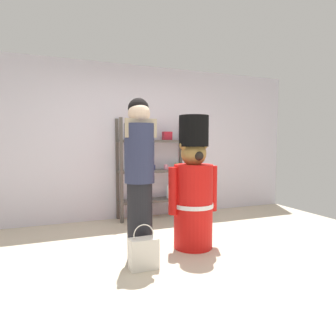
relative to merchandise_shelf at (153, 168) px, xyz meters
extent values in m
plane|color=beige|center=(-0.39, -1.98, -0.86)|extent=(6.40, 6.40, 0.00)
cube|color=silver|center=(-0.39, 0.22, 0.44)|extent=(6.40, 0.12, 2.60)
cube|color=#4C4742|center=(-0.58, -0.15, -0.02)|extent=(0.05, 0.05, 1.69)
cube|color=#4C4742|center=(0.58, -0.15, -0.02)|extent=(0.05, 0.05, 1.69)
cube|color=#4C4742|center=(-0.58, 0.15, -0.02)|extent=(0.05, 0.05, 1.69)
cube|color=#4C4742|center=(0.58, 0.15, -0.02)|extent=(0.05, 0.05, 1.69)
cube|color=#4C4742|center=(0.00, 0.00, -0.56)|extent=(1.17, 0.30, 0.04)
cube|color=#4C4742|center=(0.00, 0.00, -0.05)|extent=(1.17, 0.30, 0.04)
cube|color=#4C4742|center=(0.00, 0.00, 0.46)|extent=(1.17, 0.30, 0.04)
cylinder|color=white|center=(-0.47, -0.01, 0.01)|extent=(0.08, 0.08, 0.08)
cylinder|color=blue|center=(-0.23, 0.00, 0.01)|extent=(0.07, 0.07, 0.09)
cylinder|color=navy|center=(0.00, -0.01, 0.01)|extent=(0.08, 0.08, 0.08)
cylinder|color=pink|center=(0.23, -0.02, 0.01)|extent=(0.08, 0.08, 0.08)
cylinder|color=green|center=(0.47, 0.04, 0.02)|extent=(0.09, 0.09, 0.10)
cylinder|color=navy|center=(-0.29, -0.03, -0.46)|extent=(0.07, 0.07, 0.16)
cylinder|color=silver|center=(0.29, 0.00, -0.43)|extent=(0.07, 0.07, 0.22)
cube|color=gold|center=(-0.26, 0.00, 0.53)|extent=(0.20, 0.16, 0.11)
cube|color=#B21E2D|center=(0.26, 0.00, 0.55)|extent=(0.15, 0.12, 0.14)
cylinder|color=red|center=(-0.03, -1.60, -0.35)|extent=(0.47, 0.47, 1.03)
cylinder|color=white|center=(-0.03, -1.60, -0.33)|extent=(0.49, 0.49, 0.05)
sphere|color=olive|center=(-0.03, -1.60, 0.30)|extent=(0.31, 0.31, 0.31)
sphere|color=olive|center=(-0.16, -1.60, 0.40)|extent=(0.11, 0.11, 0.11)
sphere|color=olive|center=(0.10, -1.60, 0.40)|extent=(0.11, 0.11, 0.11)
cylinder|color=black|center=(-0.03, -1.60, 0.57)|extent=(0.36, 0.36, 0.37)
cylinder|color=red|center=(-0.30, -1.60, -0.14)|extent=(0.11, 0.11, 0.57)
cylinder|color=red|center=(0.24, -1.60, -0.14)|extent=(0.11, 0.11, 0.57)
sphere|color=black|center=(-0.03, -1.74, 0.27)|extent=(0.11, 0.11, 0.11)
cylinder|color=black|center=(-0.75, -1.73, -0.44)|extent=(0.28, 0.28, 0.86)
cylinder|color=#2D3351|center=(-0.75, -1.73, 0.31)|extent=(0.32, 0.32, 0.64)
sphere|color=beige|center=(-0.75, -1.73, 0.74)|extent=(0.24, 0.24, 0.24)
cube|color=tan|center=(-0.75, -1.79, 0.58)|extent=(0.34, 0.04, 0.20)
sphere|color=black|center=(-0.75, -1.71, 0.79)|extent=(0.23, 0.23, 0.23)
cube|color=silver|center=(-0.79, -1.99, -0.70)|extent=(0.29, 0.15, 0.32)
torus|color=silver|center=(-0.79, -1.99, -0.51)|extent=(0.22, 0.01, 0.22)
camera|label=1|loc=(-1.67, -4.86, 0.42)|focal=32.20mm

